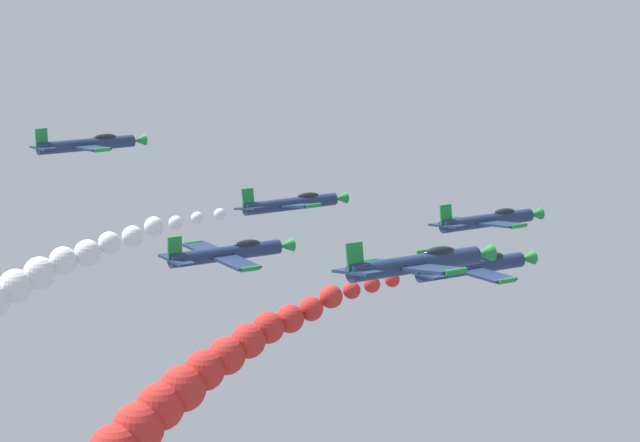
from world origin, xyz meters
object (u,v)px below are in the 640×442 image
Objects in this scene: airplane_left_outer at (228,253)px; airplane_trailing at (417,263)px; airplane_lead at (489,220)px; airplane_right_inner at (473,266)px; airplane_left_inner at (292,204)px; airplane_right_outer at (88,144)px.

airplane_left_outer is 24.64m from airplane_trailing.
airplane_lead is at bearing 135.30° from airplane_trailing.
airplane_left_outer reaches higher than airplane_lead.
airplane_trailing is (12.01, -13.23, 4.48)m from airplane_right_inner.
airplane_left_outer reaches higher than airplane_left_inner.
airplane_right_outer is 1.00× the size of airplane_trailing.
airplane_left_outer is at bearing -179.64° from airplane_trailing.
airplane_left_inner is 1.00× the size of airplane_left_outer.
airplane_left_inner is at bearing 136.12° from airplane_left_outer.
airplane_left_inner is at bearing 47.83° from airplane_right_outer.
airplane_right_outer is at bearing -160.84° from airplane_right_inner.
airplane_left_inner is 40.99m from airplane_trailing.
airplane_right_inner is 1.00× the size of airplane_left_outer.
airplane_lead is 1.00× the size of airplane_left_outer.
airplane_trailing reaches higher than airplane_left_inner.
airplane_trailing is at bearing -44.70° from airplane_lead.
airplane_left_outer is at bearing -43.88° from airplane_left_inner.
airplane_right_inner is (26.43, -0.26, 0.06)m from airplane_left_inner.
airplane_right_inner is 18.14m from airplane_left_outer.
airplane_left_inner is 1.00× the size of airplane_trailing.
airplane_trailing reaches higher than airplane_right_inner.
airplane_trailing is (38.44, -13.49, 4.54)m from airplane_left_inner.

